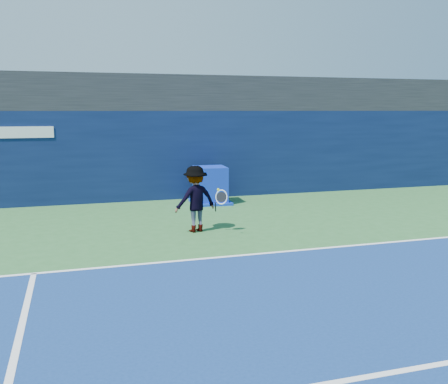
{
  "coord_description": "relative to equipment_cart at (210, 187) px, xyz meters",
  "views": [
    {
      "loc": [
        -4.18,
        -6.59,
        3.03
      ],
      "look_at": [
        -0.62,
        5.2,
        1.0
      ],
      "focal_mm": 40.0,
      "sensor_mm": 36.0,
      "label": 1
    }
  ],
  "objects": [
    {
      "name": "ground",
      "position": [
        -0.05,
        -9.0,
        -0.55
      ],
      "size": [
        80.0,
        80.0,
        0.0
      ],
      "primitive_type": "plane",
      "color": "#2C622E",
      "rests_on": "ground"
    },
    {
      "name": "tennis_ball",
      "position": [
        -1.01,
        -4.45,
        0.63
      ],
      "size": [
        0.06,
        0.06,
        0.06
      ],
      "color": "#B5CE16",
      "rests_on": "ground"
    },
    {
      "name": "back_wall_assembly",
      "position": [
        -0.06,
        1.5,
        0.95
      ],
      "size": [
        36.0,
        1.03,
        3.0
      ],
      "color": "#0A173B",
      "rests_on": "ground"
    },
    {
      "name": "service_line",
      "position": [
        -0.05,
        -11.0,
        -0.54
      ],
      "size": [
        24.0,
        0.1,
        0.01
      ],
      "primitive_type": "cube",
      "color": "white",
      "rests_on": "ground"
    },
    {
      "name": "tennis_player",
      "position": [
        -1.37,
        -3.64,
        0.28
      ],
      "size": [
        1.34,
        0.85,
        1.66
      ],
      "color": "white",
      "rests_on": "ground"
    },
    {
      "name": "equipment_cart",
      "position": [
        0.0,
        0.0,
        0.0
      ],
      "size": [
        1.33,
        1.33,
        1.2
      ],
      "color": "#0B24A4",
      "rests_on": "ground"
    },
    {
      "name": "stadium_band",
      "position": [
        -0.05,
        2.5,
        3.05
      ],
      "size": [
        36.0,
        3.0,
        1.2
      ],
      "primitive_type": "cube",
      "color": "black",
      "rests_on": "back_wall_assembly"
    },
    {
      "name": "baseline",
      "position": [
        -0.05,
        -6.0,
        -0.54
      ],
      "size": [
        24.0,
        0.1,
        0.01
      ],
      "primitive_type": "cube",
      "color": "white",
      "rests_on": "ground"
    }
  ]
}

